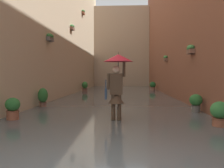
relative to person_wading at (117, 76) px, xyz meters
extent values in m
plane|color=slate|center=(0.24, -9.44, -1.41)|extent=(70.30, 70.30, 0.00)
cube|color=#515B60|center=(0.24, -9.44, -1.37)|extent=(7.42, 34.12, 0.08)
cube|color=brown|center=(-2.97, -10.16, 1.07)|extent=(0.20, 0.70, 0.18)
ellipsoid|color=#387F3D|center=(-2.97, -10.16, 1.23)|extent=(0.28, 0.76, 0.24)
cube|color=brown|center=(-2.97, -3.35, 1.00)|extent=(0.20, 0.70, 0.18)
ellipsoid|color=#428947|center=(-2.97, -3.35, 1.16)|extent=(0.28, 0.76, 0.24)
cube|color=#66605B|center=(3.45, -4.91, 1.78)|extent=(0.20, 0.70, 0.18)
ellipsoid|color=#387F3D|center=(3.45, -4.91, 1.94)|extent=(0.28, 0.76, 0.24)
cube|color=brown|center=(3.45, -10.27, 3.24)|extent=(0.20, 0.70, 0.18)
ellipsoid|color=#428947|center=(3.45, -10.27, 3.40)|extent=(0.28, 0.76, 0.24)
cube|color=#9E563D|center=(3.45, -15.06, 5.43)|extent=(0.20, 0.70, 0.18)
ellipsoid|color=#387F3D|center=(3.45, -15.06, 5.59)|extent=(0.28, 0.76, 0.24)
cube|color=tan|center=(0.24, -24.40, 3.44)|extent=(10.22, 1.80, 9.70)
cube|color=#2D2319|center=(0.11, 0.00, -1.36)|extent=(0.11, 0.24, 0.10)
cylinder|color=#4C3828|center=(0.11, 0.00, -0.94)|extent=(0.12, 0.12, 0.74)
cube|color=#2D2319|center=(-0.07, 0.00, -1.36)|extent=(0.11, 0.24, 0.10)
cylinder|color=#4C3828|center=(-0.07, 0.00, -0.94)|extent=(0.12, 0.12, 0.74)
cube|color=#4C3828|center=(0.02, 0.00, -0.25)|extent=(0.38, 0.23, 0.63)
cone|color=#4C3828|center=(0.02, 0.00, -0.68)|extent=(0.51, 0.51, 0.28)
sphere|color=#DBB293|center=(0.02, 0.00, 0.18)|extent=(0.23, 0.23, 0.23)
cylinder|color=#4C3828|center=(-0.21, 0.00, 0.19)|extent=(0.09, 0.09, 0.44)
cylinder|color=#4C3828|center=(0.25, 0.00, -0.17)|extent=(0.09, 0.09, 0.48)
cylinder|color=black|center=(-0.04, 0.00, 0.30)|extent=(0.02, 0.02, 0.46)
cone|color=red|center=(-0.04, 0.00, 0.53)|extent=(0.88, 0.88, 0.22)
cylinder|color=black|center=(-0.04, 0.00, 0.67)|extent=(0.01, 0.01, 0.08)
cube|color=#334766|center=(0.33, 0.03, -0.54)|extent=(0.07, 0.28, 0.32)
torus|color=#334766|center=(0.33, 0.03, -0.26)|extent=(0.03, 0.30, 0.30)
cylinder|color=brown|center=(3.11, -13.58, -1.25)|extent=(0.43, 0.43, 0.31)
torus|color=brown|center=(3.11, -13.58, -1.10)|extent=(0.47, 0.47, 0.04)
ellipsoid|color=#2D7033|center=(3.11, -13.58, -0.81)|extent=(0.49, 0.49, 0.57)
cylinder|color=brown|center=(-2.65, -15.27, -1.24)|extent=(0.39, 0.39, 0.33)
torus|color=brown|center=(-2.65, -15.27, -1.07)|extent=(0.43, 0.43, 0.04)
ellipsoid|color=#23602D|center=(-2.65, -15.27, -0.82)|extent=(0.55, 0.55, 0.50)
cylinder|color=#66605B|center=(-2.79, -1.72, -1.25)|extent=(0.32, 0.32, 0.32)
torus|color=#56524E|center=(-2.79, -1.72, -1.09)|extent=(0.35, 0.35, 0.04)
ellipsoid|color=#2D7033|center=(-2.79, -1.72, -0.88)|extent=(0.46, 0.46, 0.42)
cylinder|color=#9E563D|center=(-2.73, 0.84, -1.27)|extent=(0.38, 0.38, 0.28)
torus|color=brown|center=(-2.73, 0.84, -1.12)|extent=(0.42, 0.42, 0.04)
ellipsoid|color=#387F3D|center=(-2.73, 0.84, -0.90)|extent=(0.50, 0.50, 0.45)
cylinder|color=#9E563D|center=(3.14, 0.11, -1.24)|extent=(0.35, 0.35, 0.34)
torus|color=brown|center=(3.14, 0.11, -1.07)|extent=(0.39, 0.39, 0.04)
ellipsoid|color=#2D7033|center=(3.14, 0.11, -0.87)|extent=(0.44, 0.44, 0.41)
cylinder|color=brown|center=(3.26, -3.11, -1.28)|extent=(0.29, 0.29, 0.26)
torus|color=brown|center=(3.26, -3.11, -1.15)|extent=(0.32, 0.32, 0.04)
ellipsoid|color=#2D7033|center=(3.26, -3.11, -0.84)|extent=(0.42, 0.42, 0.62)
camera|label=1|loc=(-0.25, 7.75, 0.02)|focal=41.77mm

